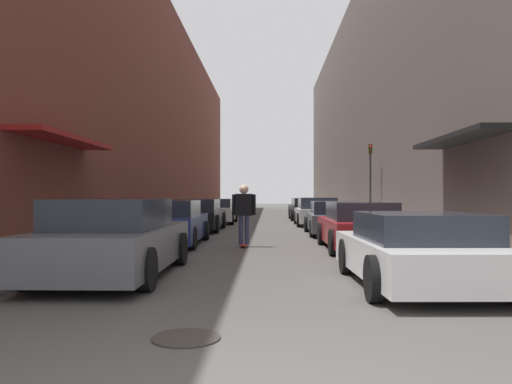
% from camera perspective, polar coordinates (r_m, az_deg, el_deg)
% --- Properties ---
extents(ground, '(121.32, 121.32, 0.00)m').
position_cam_1_polar(ground, '(25.21, 0.99, -3.69)').
color(ground, '#4C4947').
extents(curb_strip_left, '(1.80, 55.15, 0.12)m').
position_cam_1_polar(curb_strip_left, '(31.08, -7.38, -2.95)').
color(curb_strip_left, '#A3A099').
rests_on(curb_strip_left, ground).
extents(curb_strip_right, '(1.80, 55.15, 0.12)m').
position_cam_1_polar(curb_strip_right, '(31.02, 9.54, -2.95)').
color(curb_strip_right, '#A3A099').
rests_on(curb_strip_right, ground).
extents(building_row_left, '(4.90, 55.15, 12.73)m').
position_cam_1_polar(building_row_left, '(31.99, -12.57, 8.45)').
color(building_row_left, brown).
rests_on(building_row_left, ground).
extents(building_row_right, '(4.90, 55.15, 14.00)m').
position_cam_1_polar(building_row_right, '(32.00, 14.74, 9.61)').
color(building_row_right, '#564C47').
rests_on(building_row_right, ground).
extents(parked_car_left_0, '(2.04, 4.67, 1.40)m').
position_cam_1_polar(parked_car_left_0, '(9.34, -15.81, -5.20)').
color(parked_car_left_0, '#515459').
rests_on(parked_car_left_0, ground).
extents(parked_car_left_1, '(1.85, 4.72, 1.31)m').
position_cam_1_polar(parked_car_left_1, '(14.93, -9.63, -3.54)').
color(parked_car_left_1, navy).
rests_on(parked_car_left_1, ground).
extents(parked_car_left_2, '(1.89, 4.67, 1.30)m').
position_cam_1_polar(parked_car_left_2, '(20.68, -6.52, -2.65)').
color(parked_car_left_2, black).
rests_on(parked_car_left_2, ground).
extents(parked_car_left_3, '(2.01, 4.52, 1.28)m').
position_cam_1_polar(parked_car_left_3, '(26.04, -4.56, -2.20)').
color(parked_car_left_3, silver).
rests_on(parked_car_left_3, ground).
extents(parked_car_right_0, '(2.09, 4.08, 1.18)m').
position_cam_1_polar(parked_car_right_0, '(8.41, 18.04, -6.37)').
color(parked_car_right_0, silver).
rests_on(parked_car_right_0, ground).
extents(parked_car_right_1, '(1.91, 4.38, 1.28)m').
position_cam_1_polar(parked_car_right_1, '(13.58, 11.73, -3.91)').
color(parked_car_right_1, maroon).
rests_on(parked_car_right_1, ground).
extents(parked_car_right_2, '(2.07, 4.25, 1.24)m').
position_cam_1_polar(parked_car_right_2, '(18.72, 9.01, -3.01)').
color(parked_car_right_2, '#515459').
rests_on(parked_car_right_2, ground).
extents(parked_car_right_3, '(2.06, 4.03, 1.35)m').
position_cam_1_polar(parked_car_right_3, '(24.14, 6.97, -2.30)').
color(parked_car_right_3, silver).
rests_on(parked_car_right_3, ground).
extents(parked_car_right_4, '(2.07, 4.73, 1.29)m').
position_cam_1_polar(parked_car_right_4, '(29.77, 5.86, -1.96)').
color(parked_car_right_4, black).
rests_on(parked_car_right_4, ground).
extents(skateboarder, '(0.67, 0.78, 1.76)m').
position_cam_1_polar(skateboarder, '(14.11, -1.40, -1.90)').
color(skateboarder, '#B2231E').
rests_on(skateboarder, ground).
extents(manhole_cover, '(0.70, 0.70, 0.02)m').
position_cam_1_polar(manhole_cover, '(5.33, -7.99, -16.18)').
color(manhole_cover, '#332D28').
rests_on(manhole_cover, ground).
extents(traffic_light, '(0.16, 0.22, 3.72)m').
position_cam_1_polar(traffic_light, '(23.79, 12.93, 1.91)').
color(traffic_light, '#2D2D2D').
rests_on(traffic_light, curb_strip_right).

